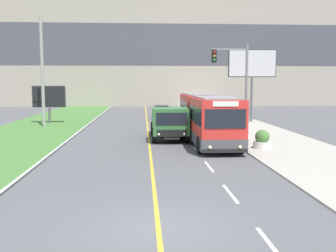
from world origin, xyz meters
The scene contains 12 objects.
ground_plane centered at (0.00, 0.00, 0.00)m, with size 300.00×300.00×0.00m, color #56565B.
lane_marking_centre centered at (0.41, 2.89, 0.00)m, with size 2.88×140.00×0.01m.
apartment_block_background centered at (0.00, 59.26, 9.73)m, with size 80.00×8.04×19.46m.
city_bus centered at (3.96, 16.08, 1.60)m, with size 2.65×12.49×3.15m.
dump_truck centered at (1.43, 16.46, 1.18)m, with size 2.48×6.44×2.31m.
car_distant centered at (1.65, 32.97, 0.69)m, with size 1.80×4.30×1.45m.
utility_pole_far centered at (-9.29, 25.18, 4.94)m, with size 1.80×0.28×9.77m.
traffic_light_mast centered at (5.43, 13.63, 4.06)m, with size 2.28×0.32×6.42m.
billboard_large centered at (10.45, 28.17, 5.58)m, with size 4.80×0.24×7.25m.
billboard_small centered at (-9.59, 28.62, 2.52)m, with size 3.20×0.24×3.68m.
planter_round_near centered at (6.72, 12.30, 0.57)m, with size 1.07×1.07×1.12m.
planter_round_second centered at (6.64, 17.64, 0.60)m, with size 1.08×1.08×1.19m.
Camera 1 is at (-0.40, -10.55, 4.03)m, focal length 42.00 mm.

